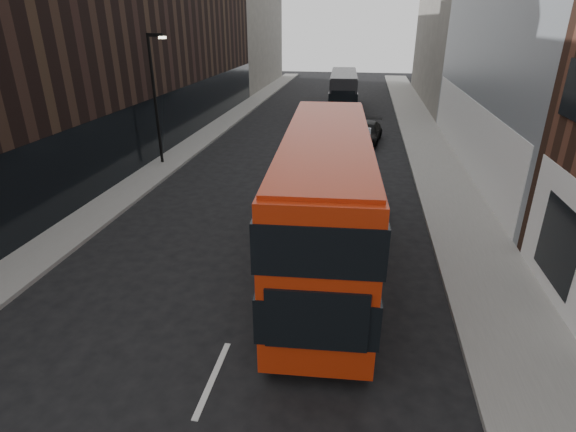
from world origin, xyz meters
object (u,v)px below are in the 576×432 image
at_px(red_bus, 325,196).
at_px(grey_bus, 343,90).
at_px(car_a, 326,164).
at_px(car_c, 366,133).
at_px(car_b, 359,140).
at_px(street_lamp, 156,91).

distance_m(red_bus, grey_bus, 29.83).
height_order(car_a, car_c, car_a).
bearing_deg(car_b, car_a, -105.04).
xyz_separation_m(grey_bus, car_a, (0.17, -20.23, -1.09)).
xyz_separation_m(car_b, car_c, (0.42, 1.98, 0.02)).
bearing_deg(car_c, red_bus, -86.54).
height_order(grey_bus, car_c, grey_bus).
bearing_deg(car_c, car_a, -97.07).
bearing_deg(grey_bus, car_a, -92.26).
bearing_deg(red_bus, car_c, 82.18).
xyz_separation_m(car_a, car_c, (2.09, 7.84, -0.02)).
bearing_deg(grey_bus, car_c, -82.40).
bearing_deg(car_c, car_b, -93.99).
height_order(red_bus, grey_bus, red_bus).
bearing_deg(car_b, grey_bus, 98.22).
height_order(car_a, car_b, car_a).
xyz_separation_m(street_lamp, red_bus, (10.30, -10.29, -1.59)).
distance_m(street_lamp, grey_bus, 21.79).
bearing_deg(car_b, car_c, 79.06).
height_order(street_lamp, car_a, street_lamp).
height_order(car_b, car_c, car_c).
bearing_deg(grey_bus, red_bus, -90.97).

